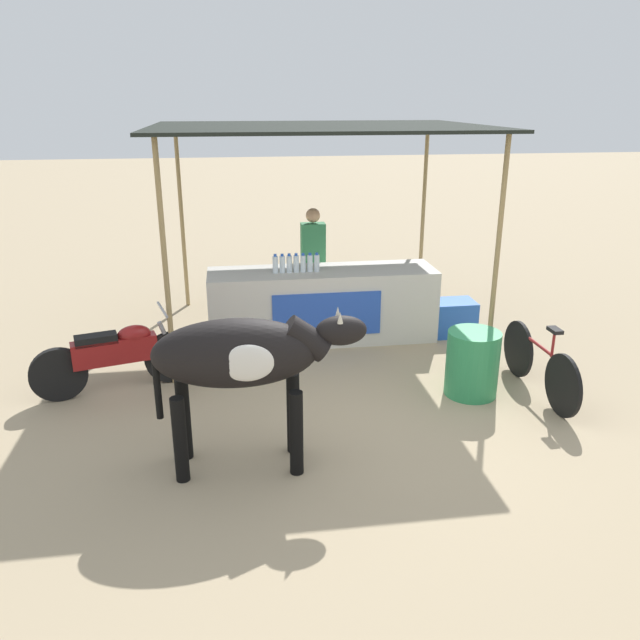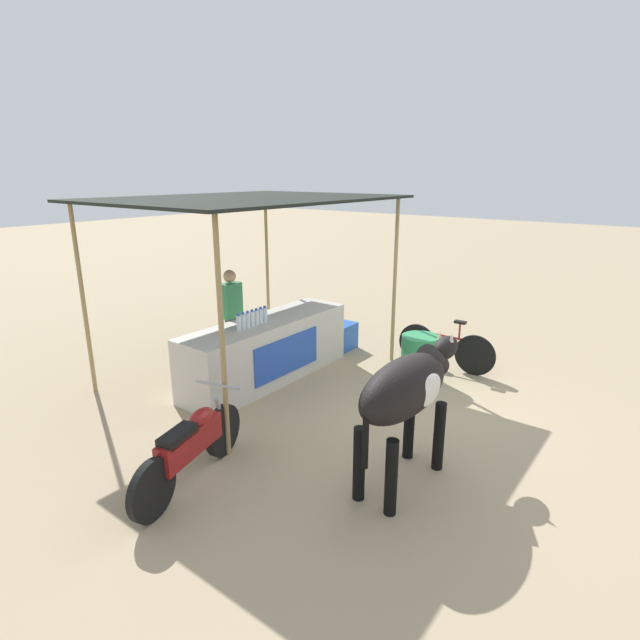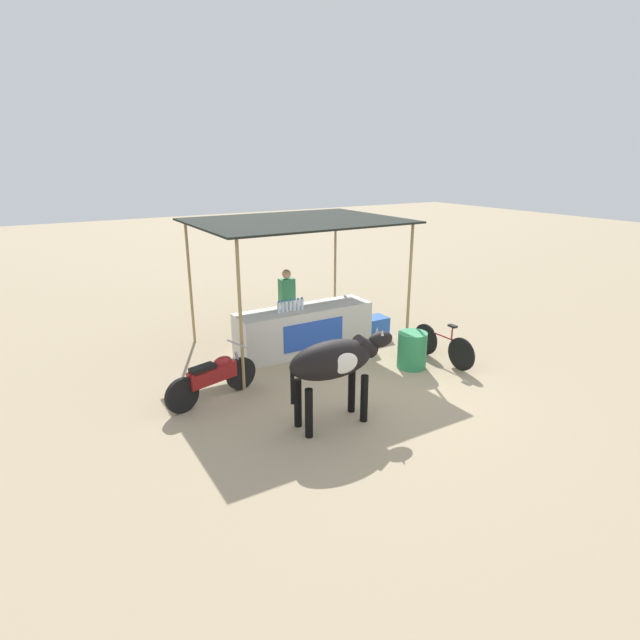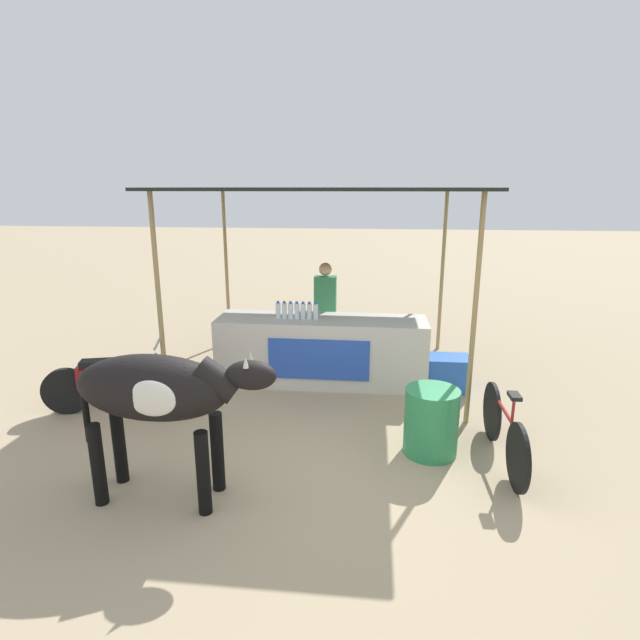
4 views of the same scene
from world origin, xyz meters
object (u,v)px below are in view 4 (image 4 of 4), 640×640
object	(u,v)px
water_barrel	(431,421)
motorcycle_parked	(118,379)
vendor_behind_counter	(325,313)
cooler_box	(447,373)
cow	(160,393)
stall_counter	(322,350)
bicycle_leaning	(504,431)

from	to	relation	value
water_barrel	motorcycle_parked	xyz separation A→B (m)	(-3.85, 0.66, 0.06)
vendor_behind_counter	motorcycle_parked	size ratio (longest dim) A/B	0.94
cooler_box	motorcycle_parked	bearing A→B (deg)	-164.92
cooler_box	motorcycle_parked	size ratio (longest dim) A/B	0.34
cooler_box	vendor_behind_counter	bearing A→B (deg)	154.91
cow	cooler_box	bearing A→B (deg)	44.67
water_barrel	cow	world-z (taller)	cow
cooler_box	water_barrel	world-z (taller)	water_barrel
stall_counter	water_barrel	xyz separation A→B (m)	(1.37, -1.91, -0.12)
cooler_box	water_barrel	xyz separation A→B (m)	(-0.42, -1.81, 0.12)
bicycle_leaning	water_barrel	bearing A→B (deg)	171.67
cow	motorcycle_parked	bearing A→B (deg)	128.09
cooler_box	water_barrel	size ratio (longest dim) A/B	0.82
cow	bicycle_leaning	xyz separation A→B (m)	(3.22, 0.96, -0.69)
vendor_behind_counter	cooler_box	xyz separation A→B (m)	(1.82, -0.85, -0.61)
stall_counter	vendor_behind_counter	bearing A→B (deg)	91.56
cow	bicycle_leaning	size ratio (longest dim) A/B	1.10
stall_counter	bicycle_leaning	xyz separation A→B (m)	(2.10, -2.01, -0.13)
cow	bicycle_leaning	world-z (taller)	cow
cooler_box	motorcycle_parked	xyz separation A→B (m)	(-4.27, -1.15, 0.19)
vendor_behind_counter	water_barrel	distance (m)	3.04
cooler_box	motorcycle_parked	world-z (taller)	motorcycle_parked
cow	motorcycle_parked	size ratio (longest dim) A/B	1.04
vendor_behind_counter	bicycle_leaning	xyz separation A→B (m)	(2.12, -2.77, -0.50)
vendor_behind_counter	water_barrel	bearing A→B (deg)	-62.36
stall_counter	motorcycle_parked	xyz separation A→B (m)	(-2.47, -1.25, -0.05)
stall_counter	cooler_box	size ratio (longest dim) A/B	5.00
cooler_box	cow	bearing A→B (deg)	-135.33
water_barrel	stall_counter	bearing A→B (deg)	125.74
cooler_box	water_barrel	distance (m)	1.86
bicycle_leaning	stall_counter	bearing A→B (deg)	136.21
water_barrel	motorcycle_parked	world-z (taller)	motorcycle_parked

